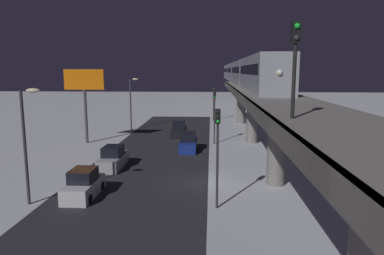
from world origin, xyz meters
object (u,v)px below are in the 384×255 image
(subway_train, at_px, (240,72))
(traffic_light_mid, at_px, (215,109))
(traffic_light_far, at_px, (214,97))
(sedan_silver, at_px, (113,159))
(sedan_white, at_px, (84,185))
(commercial_billboard, at_px, (84,87))
(sedan_black, at_px, (179,130))
(traffic_light_near, at_px, (218,144))
(sedan_blue, at_px, (188,143))
(rail_signal, at_px, (295,53))

(subway_train, xyz_separation_m, traffic_light_mid, (4.61, 21.90, -4.31))
(traffic_light_far, bearing_deg, subway_train, -158.70)
(subway_train, bearing_deg, sedan_silver, 67.07)
(subway_train, height_order, traffic_light_far, subway_train)
(sedan_white, xyz_separation_m, sedan_silver, (0.00, -7.46, 0.01))
(sedan_silver, bearing_deg, commercial_billboard, -59.74)
(sedan_black, bearing_deg, traffic_light_near, -79.29)
(traffic_light_far, bearing_deg, sedan_black, 72.96)
(sedan_black, xyz_separation_m, sedan_blue, (-1.80, 8.41, 0.00))
(sedan_white, xyz_separation_m, traffic_light_near, (-9.30, 1.65, 3.41))
(sedan_white, height_order, traffic_light_far, traffic_light_far)
(subway_train, bearing_deg, rail_signal, 88.11)
(traffic_light_near, relative_size, commercial_billboard, 0.72)
(rail_signal, relative_size, traffic_light_near, 0.62)
(subway_train, relative_size, traffic_light_near, 11.57)
(subway_train, xyz_separation_m, sedan_blue, (7.51, 25.54, -7.71))
(rail_signal, height_order, sedan_black, rail_signal)
(traffic_light_near, distance_m, traffic_light_mid, 20.10)
(traffic_light_mid, bearing_deg, sedan_blue, 51.52)
(sedan_white, xyz_separation_m, sedan_blue, (-6.40, -14.80, 0.01))
(traffic_light_far, bearing_deg, traffic_light_mid, 90.00)
(traffic_light_mid, xyz_separation_m, commercial_billboard, (15.57, 0.24, 2.63))
(traffic_light_near, height_order, traffic_light_mid, same)
(traffic_light_near, xyz_separation_m, traffic_light_mid, (0.00, -20.10, 0.00))
(traffic_light_near, xyz_separation_m, commercial_billboard, (15.57, -19.86, 2.63))
(sedan_blue, xyz_separation_m, commercial_billboard, (12.67, -3.41, 6.03))
(subway_train, bearing_deg, sedan_black, 61.48)
(rail_signal, xyz_separation_m, sedan_blue, (5.91, -23.00, -8.66))
(sedan_black, height_order, commercial_billboard, commercial_billboard)
(traffic_light_near, distance_m, commercial_billboard, 25.37)
(sedan_silver, bearing_deg, sedan_white, 90.00)
(subway_train, xyz_separation_m, commercial_billboard, (20.18, 22.13, -1.68))
(traffic_light_far, bearing_deg, sedan_white, 76.44)
(sedan_black, height_order, traffic_light_far, traffic_light_far)
(sedan_blue, bearing_deg, rail_signal, -75.59)
(sedan_blue, bearing_deg, commercial_billboard, 164.93)
(sedan_white, bearing_deg, traffic_light_far, -103.56)
(sedan_blue, relative_size, traffic_light_far, 0.71)
(sedan_white, height_order, traffic_light_mid, traffic_light_mid)
(sedan_black, height_order, sedan_blue, same)
(subway_train, bearing_deg, traffic_light_near, 83.74)
(subway_train, relative_size, traffic_light_far, 11.57)
(sedan_black, bearing_deg, traffic_light_mid, -45.37)
(sedan_white, distance_m, sedan_blue, 16.12)
(sedan_black, xyz_separation_m, commercial_billboard, (10.87, 5.00, 6.03))
(sedan_blue, bearing_deg, traffic_light_far, 83.04)
(subway_train, relative_size, sedan_blue, 16.39)
(subway_train, xyz_separation_m, traffic_light_far, (4.61, 1.80, -4.31))
(traffic_light_far, xyz_separation_m, commercial_billboard, (15.57, 20.34, 2.63))
(rail_signal, height_order, sedan_silver, rail_signal)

